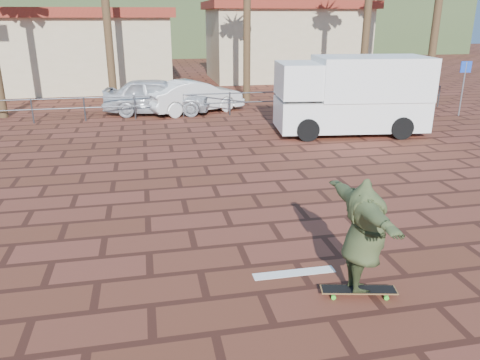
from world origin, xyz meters
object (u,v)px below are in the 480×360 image
at_px(car_silver, 157,96).
at_px(car_white, 195,96).
at_px(skateboarder, 364,236).
at_px(longboard, 359,290).
at_px(campervan, 352,94).

relative_size(car_silver, car_white, 1.07).
height_order(skateboarder, car_white, skateboarder).
xyz_separation_m(longboard, car_white, (-0.85, 15.03, 0.62)).
height_order(skateboarder, campervan, campervan).
bearing_deg(car_white, car_silver, 68.77).
height_order(campervan, car_silver, campervan).
xyz_separation_m(car_silver, car_white, (1.63, 0.00, -0.07)).
bearing_deg(longboard, skateboarder, 102.28).
xyz_separation_m(skateboarder, car_white, (-0.85, 15.03, -0.30)).
relative_size(longboard, car_silver, 0.26).
relative_size(longboard, campervan, 0.22).
relative_size(longboard, skateboarder, 0.54).
height_order(longboard, campervan, campervan).
xyz_separation_m(campervan, car_white, (-5.13, 5.06, -0.73)).
bearing_deg(car_white, campervan, -155.84).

